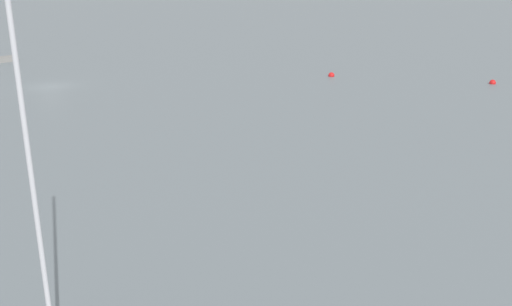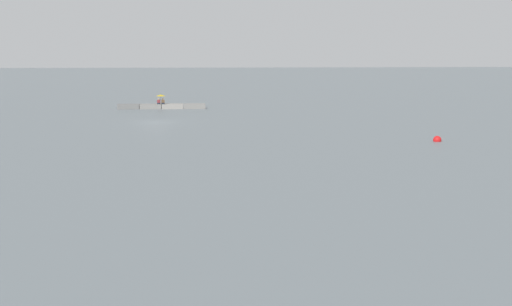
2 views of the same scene
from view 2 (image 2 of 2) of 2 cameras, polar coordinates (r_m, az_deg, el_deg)
ground_plane at (r=78.77m, az=-7.62°, el=2.31°), size 500.00×500.00×0.00m
seawall_pier at (r=97.21m, az=-7.15°, el=3.52°), size 11.14×1.73×0.62m
person_seated_brown_left at (r=96.99m, az=-7.05°, el=3.85°), size 0.40×0.60×0.73m
person_seated_maroon_right at (r=97.07m, az=-7.38°, el=3.85°), size 0.40×0.60×0.73m
umbrella_open_yellow at (r=97.09m, az=-7.22°, el=4.36°), size 1.22×1.22×1.27m
mooring_buoy_near at (r=63.50m, az=13.56°, el=0.96°), size 0.69×0.69×0.69m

